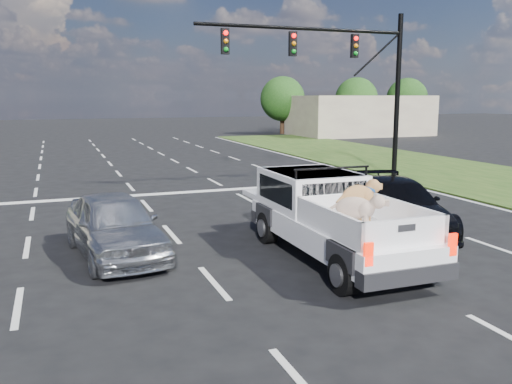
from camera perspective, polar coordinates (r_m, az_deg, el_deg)
ground at (r=11.25m, az=4.23°, el=-8.47°), size 160.00×160.00×0.00m
road_markings at (r=17.22m, az=-4.92°, el=-1.91°), size 17.75×60.00×0.01m
traffic_signal at (r=23.34m, az=9.83°, el=12.77°), size 9.11×0.31×7.00m
building_right at (r=51.11m, az=10.84°, el=7.92°), size 12.00×7.00×3.60m
tree_far_d at (r=51.89m, az=2.80°, el=9.76°), size 4.20×4.20×5.40m
tree_far_e at (r=55.54m, az=10.52°, el=9.63°), size 4.20×4.20×5.40m
tree_far_f at (r=58.85m, az=15.61°, el=9.45°), size 4.20×4.20×5.40m
pickup_truck at (r=12.13m, az=7.89°, el=-2.50°), size 2.06×5.45×2.04m
silver_sedan at (r=12.59m, az=-14.68°, el=-3.37°), size 2.21×4.39×1.44m
black_coupe at (r=14.95m, az=14.59°, el=-1.37°), size 3.04×5.08×1.38m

